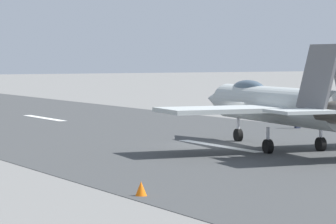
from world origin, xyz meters
name	(u,v)px	position (x,y,z in m)	size (l,w,h in m)	color
ground_plane	(214,145)	(0.00, 0.00, 0.00)	(400.00, 400.00, 0.00)	slate
runway_strip	(214,145)	(-0.02, 0.00, 0.01)	(240.00, 26.00, 0.02)	#3C3E3E
fighter_jet	(277,104)	(-3.37, -1.93, 2.47)	(17.41, 14.54, 5.68)	#ADB3B2
crew_person	(298,116)	(7.30, -11.60, 0.86)	(0.34, 0.69, 1.73)	#1E2338
marker_cone_near	(141,189)	(-14.42, 12.35, 0.28)	(0.44, 0.44, 0.55)	orange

